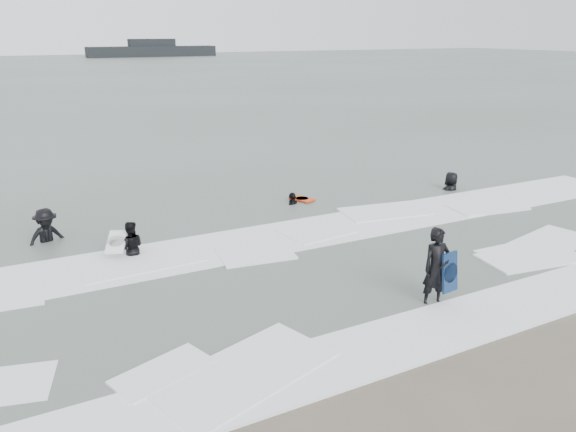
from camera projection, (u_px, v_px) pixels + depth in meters
name	position (u px, v px, depth m)	size (l,w,h in m)	color
ground	(391.00, 327.00, 12.35)	(320.00, 320.00, 0.00)	brown
sea	(50.00, 76.00, 80.06)	(320.00, 320.00, 0.00)	#47544C
surfer_centre	(433.00, 305.00, 13.34)	(0.71, 0.47, 1.95)	black
surfer_wading	(132.00, 256.00, 16.22)	(0.78, 0.61, 1.61)	black
surfer_breaker	(48.00, 244.00, 17.19)	(1.27, 0.73, 1.97)	black
surfer_right_near	(293.00, 205.00, 21.03)	(0.96, 0.40, 1.63)	black
surfer_right_far	(450.00, 191.00, 22.88)	(0.94, 0.61, 1.93)	black
surf_foam	(309.00, 266.00, 15.47)	(30.03, 9.06, 0.09)	white
bodyboards	(280.00, 231.00, 16.80)	(8.20, 9.72, 1.25)	#0E2245
vessel_horizon	(152.00, 50.00, 141.78)	(31.86, 5.69, 4.32)	black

